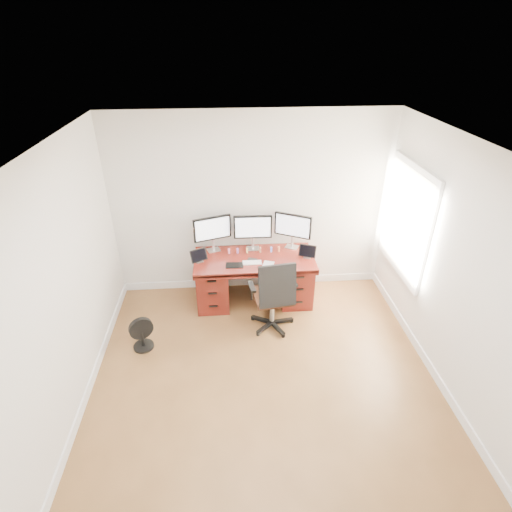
{
  "coord_description": "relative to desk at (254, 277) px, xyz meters",
  "views": [
    {
      "loc": [
        -0.37,
        -3.08,
        3.59
      ],
      "look_at": [
        0.0,
        1.5,
        0.95
      ],
      "focal_mm": 28.0,
      "sensor_mm": 36.0,
      "label": 1
    }
  ],
  "objects": [
    {
      "name": "figurine_blue",
      "position": [
        0.26,
        0.12,
        0.4
      ],
      "size": [
        0.03,
        0.03,
        0.09
      ],
      "color": "#647BEB",
      "rests_on": "desk"
    },
    {
      "name": "phone",
      "position": [
        -0.03,
        -0.08,
        0.35
      ],
      "size": [
        0.15,
        0.11,
        0.01
      ],
      "primitive_type": "cube",
      "rotation": [
        0.0,
        0.0,
        -0.35
      ],
      "color": "black",
      "rests_on": "desk"
    },
    {
      "name": "tablet_right",
      "position": [
        0.75,
        -0.08,
        0.43
      ],
      "size": [
        0.25,
        0.15,
        0.19
      ],
      "rotation": [
        0.0,
        0.0,
        -0.39
      ],
      "color": "silver",
      "rests_on": "desk"
    },
    {
      "name": "right_wall",
      "position": [
        2.0,
        -1.72,
        0.95
      ],
      "size": [
        0.1,
        4.5,
        2.7
      ],
      "color": "silver",
      "rests_on": "ground"
    },
    {
      "name": "tablet_left",
      "position": [
        -0.78,
        -0.08,
        0.43
      ],
      "size": [
        0.24,
        0.18,
        0.19
      ],
      "rotation": [
        0.0,
        0.0,
        0.51
      ],
      "color": "silver",
      "rests_on": "desk"
    },
    {
      "name": "floor_fan",
      "position": [
        -1.5,
        -0.93,
        -0.19
      ],
      "size": [
        0.3,
        0.26,
        0.45
      ],
      "rotation": [
        0.0,
        0.0,
        0.43
      ],
      "color": "black",
      "rests_on": "ground"
    },
    {
      "name": "figurine_brown",
      "position": [
        0.09,
        0.12,
        0.4
      ],
      "size": [
        0.03,
        0.03,
        0.09
      ],
      "color": "brown",
      "rests_on": "desk"
    },
    {
      "name": "trackpad",
      "position": [
        0.18,
        -0.22,
        0.35
      ],
      "size": [
        0.18,
        0.18,
        0.01
      ],
      "primitive_type": "cube",
      "rotation": [
        0.0,
        0.0,
        -0.31
      ],
      "color": "#B5B8BD",
      "rests_on": "desk"
    },
    {
      "name": "ground",
      "position": [
        0.0,
        -1.83,
        -0.4
      ],
      "size": [
        4.5,
        4.5,
        0.0
      ],
      "primitive_type": "plane",
      "color": "brown",
      "rests_on": "ground"
    },
    {
      "name": "figurine_yellow",
      "position": [
        -0.09,
        0.12,
        0.4
      ],
      "size": [
        0.03,
        0.03,
        0.09
      ],
      "color": "#E4C370",
      "rests_on": "desk"
    },
    {
      "name": "desk",
      "position": [
        0.0,
        0.0,
        0.0
      ],
      "size": [
        1.7,
        0.8,
        0.75
      ],
      "color": "#591811",
      "rests_on": "ground"
    },
    {
      "name": "keyboard",
      "position": [
        -0.04,
        -0.18,
        0.36
      ],
      "size": [
        0.26,
        0.11,
        0.01
      ],
      "primitive_type": "cube",
      "rotation": [
        0.0,
        0.0,
        -0.01
      ],
      "color": "white",
      "rests_on": "desk"
    },
    {
      "name": "back_wall",
      "position": [
        0.0,
        0.42,
        0.95
      ],
      "size": [
        4.0,
        0.1,
        2.7
      ],
      "primitive_type": "cube",
      "color": "silver",
      "rests_on": "ground"
    },
    {
      "name": "drawing_tablet",
      "position": [
        -0.29,
        -0.22,
        0.35
      ],
      "size": [
        0.25,
        0.17,
        0.01
      ],
      "primitive_type": "cube",
      "rotation": [
        0.0,
        0.0,
        -0.05
      ],
      "color": "black",
      "rests_on": "desk"
    },
    {
      "name": "office_chair",
      "position": [
        0.2,
        -0.67,
        -0.04
      ],
      "size": [
        0.65,
        0.65,
        1.09
      ],
      "rotation": [
        0.0,
        0.0,
        0.14
      ],
      "color": "black",
      "rests_on": "ground"
    },
    {
      "name": "monitor_center",
      "position": [
        -0.0,
        0.24,
        0.68
      ],
      "size": [
        0.55,
        0.14,
        0.53
      ],
      "rotation": [
        0.0,
        0.0,
        -0.02
      ],
      "color": "silver",
      "rests_on": "desk"
    },
    {
      "name": "figurine_purple",
      "position": [
        -0.23,
        0.12,
        0.4
      ],
      "size": [
        0.03,
        0.03,
        0.09
      ],
      "color": "#B272DA",
      "rests_on": "desk"
    },
    {
      "name": "figurine_orange",
      "position": [
        0.37,
        0.12,
        0.4
      ],
      "size": [
        0.03,
        0.03,
        0.09
      ],
      "color": "#FD8D55",
      "rests_on": "desk"
    },
    {
      "name": "monitor_right",
      "position": [
        0.58,
        0.24,
        0.68
      ],
      "size": [
        0.5,
        0.29,
        0.53
      ],
      "rotation": [
        0.0,
        0.0,
        -0.48
      ],
      "color": "silver",
      "rests_on": "desk"
    },
    {
      "name": "monitor_left",
      "position": [
        -0.58,
        0.24,
        0.68
      ],
      "size": [
        0.53,
        0.21,
        0.53
      ],
      "rotation": [
        0.0,
        0.0,
        0.33
      ],
      "color": "silver",
      "rests_on": "desk"
    },
    {
      "name": "figurine_pink",
      "position": [
        -0.35,
        0.12,
        0.4
      ],
      "size": [
        0.03,
        0.03,
        0.09
      ],
      "color": "pink",
      "rests_on": "desk"
    }
  ]
}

